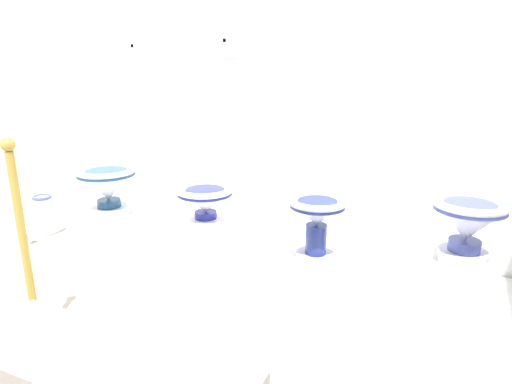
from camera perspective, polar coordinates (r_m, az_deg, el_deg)
The scene contains 14 objects.
wall_back at distance 3.02m, azimuth 4.39°, elevation 20.69°, with size 4.14×0.06×3.19m, color white.
display_platform at distance 2.84m, azimuth -0.01°, elevation -10.76°, with size 3.16×0.94×0.14m, color white.
plinth_block_leftmost at distance 3.42m, azimuth -18.34°, elevation -4.06°, with size 0.35×0.39×0.17m, color white.
antique_toilet_leftmost at distance 3.33m, azimuth -18.80°, elevation 0.94°, with size 0.42×0.42×0.35m.
plinth_block_squat_floral at distance 3.04m, azimuth -6.48°, elevation -5.92°, with size 0.35×0.34×0.16m, color white.
antique_toilet_squat_floral at distance 2.95m, azimuth -6.64°, elevation -1.12°, with size 0.39×0.39×0.28m.
plinth_block_pale_glazed at distance 2.68m, azimuth 7.66°, elevation -9.75°, with size 0.37×0.35×0.11m, color white.
antique_toilet_pale_glazed at distance 2.56m, azimuth 7.94°, elevation -3.09°, with size 0.34×0.34×0.39m.
plinth_block_central_ornate at distance 2.57m, azimuth 24.91°, elevation -10.72°, with size 0.29×0.32×0.25m, color white.
antique_toilet_central_ornate at distance 2.44m, azimuth 25.85°, elevation -3.51°, with size 0.37×0.37×0.34m.
info_placard_first at distance 3.60m, azimuth -15.31°, elevation 17.24°, with size 0.11×0.01×0.14m.
info_placard_second at distance 3.15m, azimuth -3.38°, elevation 18.40°, with size 0.14×0.01×0.14m.
decorative_vase_corner at distance 3.79m, azimuth -25.69°, elevation -3.80°, with size 0.32×0.32×0.40m.
stanchion_post_near_left at distance 2.47m, azimuth -27.26°, elevation -11.14°, with size 0.27×0.27×1.05m.
Camera 1 is at (3.02, 0.05, 1.36)m, focal length 30.71 mm.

